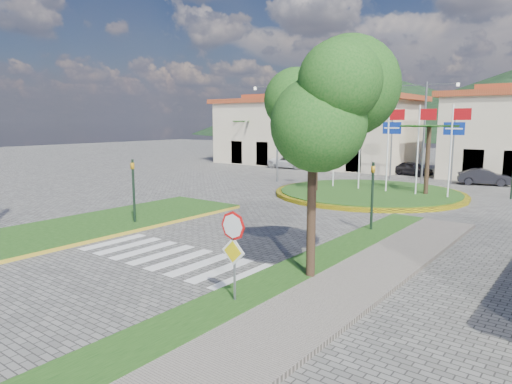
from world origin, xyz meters
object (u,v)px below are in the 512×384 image
Objects in this scene: roundabout_island at (369,192)px; deciduous_tree at (313,115)px; car_dark_a at (413,169)px; stop_sign at (233,243)px; white_van at (289,162)px; car_dark_b at (484,177)px.

deciduous_tree reaches higher than roundabout_island.
car_dark_a is (-6.90, 30.00, -4.53)m from deciduous_tree.
stop_sign is at bearing -76.27° from roundabout_island.
roundabout_island is 2.77× the size of white_van.
car_dark_b is (-0.30, 27.11, -4.54)m from deciduous_tree.
deciduous_tree is at bearing -72.09° from roundabout_island.
roundabout_island is 11.37m from car_dark_b.
white_van is 1.18× the size of car_dark_b.
deciduous_tree is 27.48m from car_dark_b.
car_dark_a is 7.21m from car_dark_b.
stop_sign is 30.17m from car_dark_b.
deciduous_tree is (5.50, -17.00, 5.00)m from roundabout_island.
white_van is at bearing 117.28° from car_dark_a.
white_van is (-18.95, 31.58, -1.15)m from stop_sign.
roundabout_island is 1.87× the size of deciduous_tree.
stop_sign reaches higher than car_dark_b.
car_dark_a is at bearing 49.54° from car_dark_b.
white_van is 19.30m from car_dark_b.
car_dark_a is at bearing -89.62° from white_van.
white_van is 1.21× the size of car_dark_a.
white_van is (-19.55, 28.54, -4.54)m from deciduous_tree.
car_dark_a is 0.98× the size of car_dark_b.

